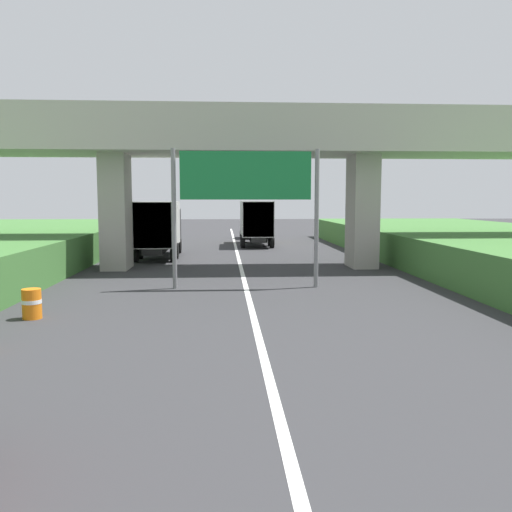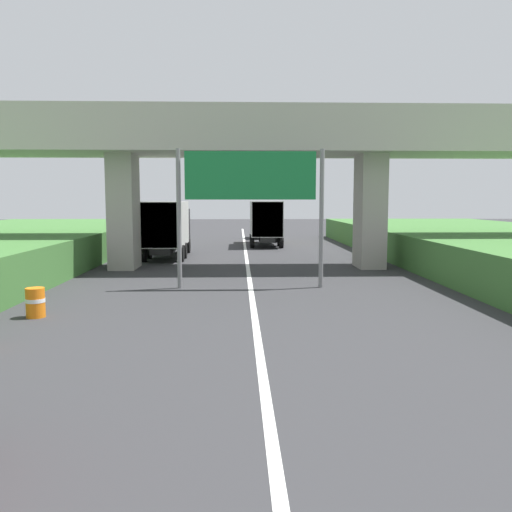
% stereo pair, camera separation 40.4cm
% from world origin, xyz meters
% --- Properties ---
extents(lane_centre_stripe, '(0.20, 86.53, 0.01)m').
position_xyz_m(lane_centre_stripe, '(0.00, 23.26, 0.00)').
color(lane_centre_stripe, white).
rests_on(lane_centre_stripe, ground).
extents(overpass_bridge, '(40.00, 4.80, 8.05)m').
position_xyz_m(overpass_bridge, '(0.00, 29.08, 6.11)').
color(overpass_bridge, '#ADA89E').
rests_on(overpass_bridge, ground).
extents(overhead_highway_sign, '(5.88, 0.18, 5.55)m').
position_xyz_m(overhead_highway_sign, '(0.00, 22.70, 4.12)').
color(overhead_highway_sign, slate).
rests_on(overhead_highway_sign, ground).
extents(truck_yellow, '(2.44, 7.30, 3.44)m').
position_xyz_m(truck_yellow, '(1.59, 42.82, 1.93)').
color(truck_yellow, black).
rests_on(truck_yellow, ground).
extents(truck_black, '(2.44, 7.30, 3.44)m').
position_xyz_m(truck_black, '(-4.86, 34.31, 1.93)').
color(truck_black, black).
rests_on(truck_black, ground).
extents(car_silver, '(1.86, 4.10, 1.72)m').
position_xyz_m(car_silver, '(1.56, 50.51, 0.86)').
color(car_silver, '#B2B5B7').
rests_on(car_silver, ground).
extents(construction_barrel_3, '(0.57, 0.57, 0.90)m').
position_xyz_m(construction_barrel_3, '(-6.63, 17.46, 0.46)').
color(construction_barrel_3, orange).
rests_on(construction_barrel_3, ground).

